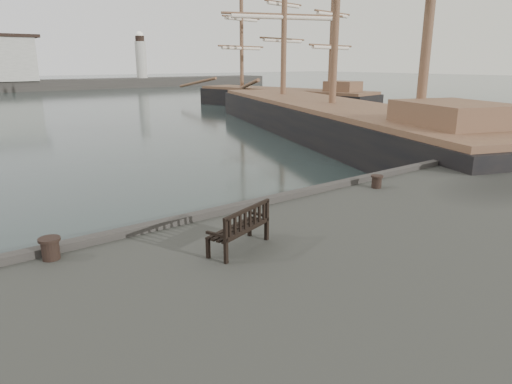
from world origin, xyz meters
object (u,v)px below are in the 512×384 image
at_px(bollard_right, 377,182).
at_px(tall_ship_main, 331,127).
at_px(bollard_left, 50,249).
at_px(tall_ship_far, 282,102).
at_px(bench, 240,236).

height_order(bollard_right, tall_ship_main, tall_ship_main).
bearing_deg(bollard_left, tall_ship_far, 44.10).
distance_m(bollard_left, tall_ship_main, 28.29).
xyz_separation_m(bollard_left, tall_ship_main, (23.99, 14.96, -1.07)).
distance_m(bollard_left, bollard_right, 10.04).
height_order(bench, bollard_left, bench).
bearing_deg(bollard_left, tall_ship_main, 31.96).
bearing_deg(tall_ship_far, bench, -142.60).
distance_m(bollard_left, tall_ship_far, 49.30).
height_order(bollard_left, bollard_right, bollard_left).
relative_size(bench, tall_ship_main, 0.05).
bearing_deg(bollard_right, bollard_left, 177.25).
bearing_deg(tall_ship_main, tall_ship_far, 79.02).
relative_size(bench, tall_ship_far, 0.07).
bearing_deg(bollard_right, tall_ship_far, 53.90).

